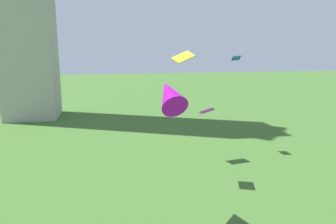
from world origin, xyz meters
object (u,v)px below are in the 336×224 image
(kite_flying_3, at_px, (207,111))
(kite_flying_6, at_px, (183,57))
(kite_flying_1, at_px, (236,58))
(kite_flying_4, at_px, (170,94))

(kite_flying_3, bearing_deg, kite_flying_6, -148.47)
(kite_flying_1, bearing_deg, kite_flying_3, 158.40)
(kite_flying_4, relative_size, kite_flying_6, 1.38)
(kite_flying_1, bearing_deg, kite_flying_4, 155.93)
(kite_flying_1, xyz_separation_m, kite_flying_4, (-8.31, -10.63, -1.58))
(kite_flying_1, xyz_separation_m, kite_flying_3, (-4.86, -6.80, -3.40))
(kite_flying_1, distance_m, kite_flying_3, 9.03)
(kite_flying_3, distance_m, kite_flying_4, 5.46)
(kite_flying_1, height_order, kite_flying_3, kite_flying_1)
(kite_flying_4, bearing_deg, kite_flying_6, -116.36)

